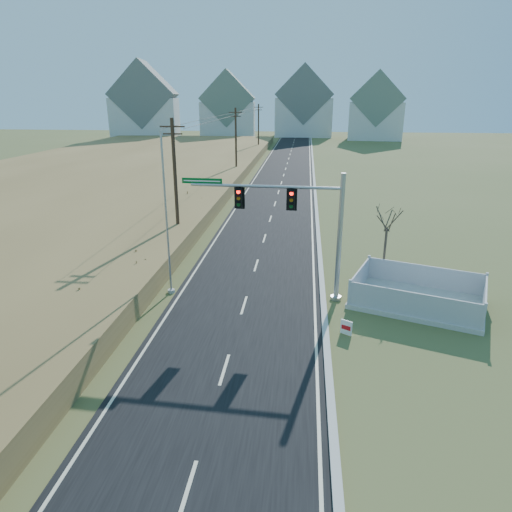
{
  "coord_description": "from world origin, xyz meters",
  "views": [
    {
      "loc": [
        2.95,
        -17.53,
        10.42
      ],
      "look_at": [
        0.81,
        2.36,
        3.4
      ],
      "focal_mm": 32.0,
      "sensor_mm": 36.0,
      "label": 1
    }
  ],
  "objects_px": {
    "fence_enclosure": "(417,299)",
    "flagpole": "(167,232)",
    "traffic_signal_mast": "(304,223)",
    "open_sign": "(346,327)",
    "bare_tree": "(388,218)"
  },
  "relations": [
    {
      "from": "traffic_signal_mast",
      "to": "open_sign",
      "type": "distance_m",
      "value": 5.93
    },
    {
      "from": "fence_enclosure",
      "to": "open_sign",
      "type": "distance_m",
      "value": 5.47
    },
    {
      "from": "flagpole",
      "to": "bare_tree",
      "type": "relative_size",
      "value": 1.87
    },
    {
      "from": "flagpole",
      "to": "traffic_signal_mast",
      "type": "bearing_deg",
      "value": 1.12
    },
    {
      "from": "fence_enclosure",
      "to": "bare_tree",
      "type": "relative_size",
      "value": 1.63
    },
    {
      "from": "open_sign",
      "to": "bare_tree",
      "type": "xyz_separation_m",
      "value": [
        2.71,
        7.15,
        3.43
      ]
    },
    {
      "from": "traffic_signal_mast",
      "to": "fence_enclosure",
      "type": "distance_m",
      "value": 7.26
    },
    {
      "from": "fence_enclosure",
      "to": "flagpole",
      "type": "relative_size",
      "value": 0.87
    },
    {
      "from": "flagpole",
      "to": "bare_tree",
      "type": "distance_m",
      "value": 12.54
    },
    {
      "from": "fence_enclosure",
      "to": "flagpole",
      "type": "height_order",
      "value": "flagpole"
    },
    {
      "from": "traffic_signal_mast",
      "to": "bare_tree",
      "type": "relative_size",
      "value": 1.82
    },
    {
      "from": "fence_enclosure",
      "to": "open_sign",
      "type": "bearing_deg",
      "value": -116.86
    },
    {
      "from": "traffic_signal_mast",
      "to": "fence_enclosure",
      "type": "xyz_separation_m",
      "value": [
        6.09,
        -0.25,
        -3.95
      ]
    },
    {
      "from": "open_sign",
      "to": "flagpole",
      "type": "xyz_separation_m",
      "value": [
        -9.38,
        3.84,
        3.14
      ]
    },
    {
      "from": "traffic_signal_mast",
      "to": "fence_enclosure",
      "type": "bearing_deg",
      "value": 0.31
    }
  ]
}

